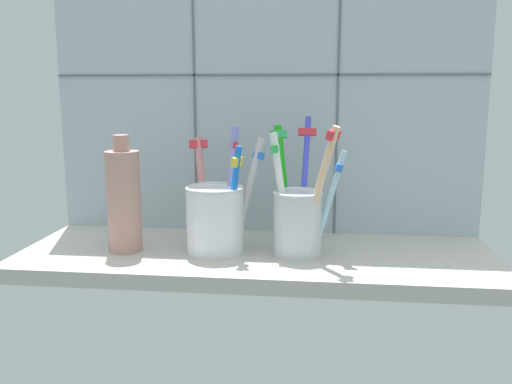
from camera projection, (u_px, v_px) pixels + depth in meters
counter_slab at (257, 259)px, 74.26cm from camera, size 64.00×22.00×2.00cm
tile_wall_back at (266, 97)px, 82.02cm from camera, size 64.00×2.20×45.00cm
toothbrush_cup_left at (216, 215)px, 73.37cm from camera, size 11.22×10.22×16.80cm
toothbrush_cup_right at (298, 216)px, 72.12cm from camera, size 10.51×11.61×17.99cm
ceramic_vase at (124, 200)px, 73.35cm from camera, size 4.53×4.53×15.76cm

